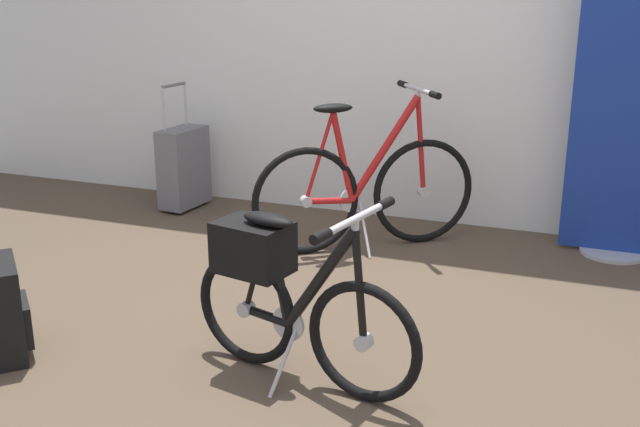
{
  "coord_description": "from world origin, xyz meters",
  "views": [
    {
      "loc": [
        1.13,
        -2.56,
        1.49
      ],
      "look_at": [
        0.05,
        0.26,
        0.55
      ],
      "focal_mm": 42.85,
      "sensor_mm": 36.0,
      "label": 1
    }
  ],
  "objects": [
    {
      "name": "display_bike_left",
      "position": [
        -0.1,
        1.39,
        0.35
      ],
      "size": [
        1.07,
        0.83,
        0.92
      ],
      "color": "black",
      "rests_on": "ground_plane"
    },
    {
      "name": "folding_bike_foreground",
      "position": [
        0.05,
        -0.12,
        0.35
      ],
      "size": [
        0.99,
        0.53,
        0.71
      ],
      "color": "black",
      "rests_on": "ground_plane"
    },
    {
      "name": "ground_plane",
      "position": [
        0.0,
        0.0,
        0.0
      ],
      "size": [
        7.1,
        7.1,
        0.0
      ],
      "primitive_type": "plane",
      "color": "brown"
    },
    {
      "name": "rolling_suitcase",
      "position": [
        -1.47,
        1.71,
        0.28
      ],
      "size": [
        0.22,
        0.38,
        0.83
      ],
      "color": "slate",
      "rests_on": "ground_plane"
    },
    {
      "name": "floor_banner_stand",
      "position": [
        1.23,
        1.79,
        0.8
      ],
      "size": [
        0.6,
        0.36,
        1.77
      ],
      "color": "#B7B7BC",
      "rests_on": "ground_plane"
    }
  ]
}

